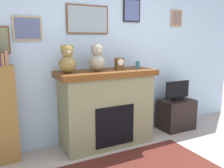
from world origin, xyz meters
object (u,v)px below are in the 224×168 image
Objects in this scene: candle_jar at (138,65)px; teddy_bear_brown at (97,59)px; tv_stand at (176,114)px; television at (177,91)px; teddy_bear_grey at (67,60)px; fireplace at (106,107)px; mantel_clock at (119,64)px.

candle_jar is 0.68m from teddy_bear_brown.
teddy_bear_brown is (-0.67, -0.00, 0.11)m from candle_jar.
television reaches higher than tv_stand.
teddy_bear_brown is (0.42, -0.00, 0.00)m from teddy_bear_grey.
television is 1.33× the size of teddy_bear_grey.
teddy_bear_brown reaches higher than tv_stand.
fireplace is at bearing 178.07° from candle_jar.
tv_stand is (1.35, -0.02, -0.30)m from fireplace.
candle_jar is (0.53, -0.02, 0.60)m from fireplace.
tv_stand is 1.55× the size of teddy_bear_brown.
tv_stand is at bearing -0.04° from teddy_bear_grey.
candle_jar is 0.29× the size of teddy_bear_brown.
mantel_clock is at bearing -0.07° from teddy_bear_grey.
fireplace is 3.86× the size of teddy_bear_grey.
candle_jar is 0.65× the size of mantel_clock.
teddy_bear_brown reaches higher than fireplace.
mantel_clock is 0.36m from teddy_bear_brown.
teddy_bear_grey reaches higher than fireplace.
television is at bearing -0.08° from mantel_clock.
tv_stand is at bearing -0.12° from candle_jar.
teddy_bear_brown is at bearing -179.96° from candle_jar.
mantel_clock is at bearing -5.26° from fireplace.
teddy_bear_brown reaches higher than candle_jar.
fireplace reaches higher than tv_stand.
teddy_bear_grey is at bearing 179.92° from television.
teddy_bear_brown reaches higher than teddy_bear_grey.
television is 2.87× the size of mantel_clock.
mantel_clock reaches higher than fireplace.
fireplace is 2.44× the size of tv_stand.
candle_jar is at bearing 179.88° from tv_stand.
teddy_bear_grey is at bearing 179.93° from mantel_clock.
mantel_clock is 0.78m from teddy_bear_grey.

